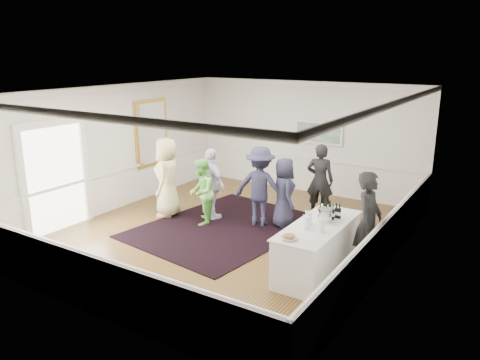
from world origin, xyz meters
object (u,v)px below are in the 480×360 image
Objects in this scene: guest_dark_a at (260,186)px; guest_tan at (167,177)px; guest_lilac at (211,184)px; bartender at (368,223)px; serving_table at (318,248)px; guest_dark_b at (320,180)px; ice_bucket at (325,215)px; guest_green at (201,192)px; guest_navy at (284,193)px; nut_bowl at (289,237)px.

guest_tan is at bearing 1.40° from guest_dark_a.
guest_tan reaches higher than guest_lilac.
serving_table is at bearing 122.50° from bartender.
guest_dark_a is at bearing 44.05° from guest_dark_b.
serving_table is 8.89× the size of ice_bucket.
guest_dark_a is (1.22, 0.67, 0.15)m from guest_green.
guest_green is 0.41m from guest_lilac.
guest_dark_a is 1.63m from guest_dark_b.
guest_navy is (1.73, 0.47, -0.06)m from guest_lilac.
guest_tan is at bearing 168.22° from serving_table.
guest_green is at bearing 31.86° from guest_dark_b.
guest_dark_a is at bearing -148.42° from guest_lilac.
bartender reaches higher than serving_table.
guest_dark_b is (3.22, 1.98, -0.07)m from guest_tan.
guest_dark_a is at bearing 128.72° from nut_bowl.
guest_dark_a reaches higher than guest_dark_b.
serving_table is at bearing 48.72° from guest_green.
guest_tan reaches higher than guest_dark_a.
guest_tan is 1.07× the size of guest_dark_b.
guest_lilac is 1.80m from guest_navy.
nut_bowl is at bearing 34.15° from guest_green.
serving_table is at bearing 101.29° from guest_dark_b.
guest_lilac is 3.90m from nut_bowl.
guest_green is at bearing 165.10° from serving_table.
guest_lilac is 0.96× the size of guest_dark_b.
serving_table is at bearing -97.86° from ice_bucket.
guest_dark_b is at bearing 106.68° from guest_green.
guest_dark_a is 2.54m from ice_bucket.
guest_navy reaches higher than serving_table.
serving_table is 1.31× the size of guest_lilac.
nut_bowl is at bearing -98.56° from ice_bucket.
guest_dark_a reaches higher than guest_lilac.
nut_bowl is (3.21, -2.22, 0.09)m from guest_lilac.
guest_dark_a reaches higher than serving_table.
guest_dark_b is at bearing 38.61° from bartender.
guest_navy is (2.81, 0.84, -0.16)m from guest_tan.
guest_green is 2.94m from guest_dark_b.
guest_dark_a reaches higher than nut_bowl.
guest_dark_b reaches higher than guest_lilac.
guest_navy is (1.73, 0.88, 0.03)m from guest_green.
guest_dark_a is (2.29, 0.64, -0.04)m from guest_tan.
nut_bowl is at bearing 41.63° from guest_tan.
bartender is 4.13m from guest_green.
serving_table is 2.68m from guest_dark_a.
guest_dark_a is at bearing 148.37° from ice_bucket.
nut_bowl is (3.21, -1.81, 0.18)m from guest_green.
guest_lilac is at bearing 78.37° from bartender.
guest_green is (1.07, -0.03, -0.19)m from guest_tan.
serving_table is 1.03m from bartender.
serving_table is at bearing 178.48° from guest_navy.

